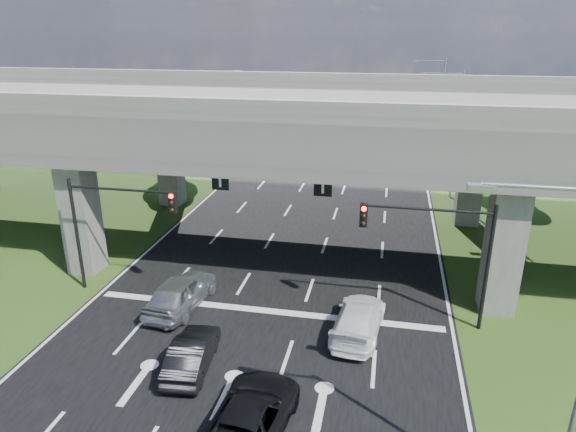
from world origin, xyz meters
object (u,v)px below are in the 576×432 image
(streetlight_far, at_px, (453,125))
(streetlight_beyond, at_px, (438,99))
(car_white, at_px, (358,319))
(streetlight_near, at_px, (574,343))
(car_silver, at_px, (181,292))
(signal_left, at_px, (113,217))
(car_dark, at_px, (192,353))
(car_trailing, at_px, (250,417))
(signal_right, at_px, (439,241))

(streetlight_far, height_order, streetlight_beyond, same)
(streetlight_far, height_order, car_white, streetlight_far)
(streetlight_near, bearing_deg, car_silver, 147.59)
(signal_left, xyz_separation_m, streetlight_far, (17.92, 20.06, 1.66))
(car_dark, relative_size, car_white, 0.84)
(signal_left, xyz_separation_m, car_white, (12.40, -1.51, -3.44))
(streetlight_near, height_order, streetlight_far, same)
(signal_left, distance_m, car_trailing, 12.98)
(streetlight_near, distance_m, car_dark, 13.75)
(car_trailing, bearing_deg, streetlight_beyond, -95.60)
(streetlight_near, distance_m, car_trailing, 10.14)
(streetlight_beyond, height_order, car_trailing, streetlight_beyond)
(signal_right, xyz_separation_m, car_white, (-3.25, -1.51, -3.44))
(streetlight_far, bearing_deg, car_dark, -115.10)
(car_white, bearing_deg, car_trailing, 71.27)
(streetlight_near, bearing_deg, car_trailing, 169.87)
(signal_left, distance_m, streetlight_beyond, 40.30)
(signal_right, bearing_deg, car_dark, -150.98)
(streetlight_beyond, height_order, car_white, streetlight_beyond)
(signal_left, xyz_separation_m, streetlight_near, (17.92, -9.94, 1.66))
(streetlight_beyond, relative_size, car_silver, 2.04)
(car_dark, bearing_deg, car_trailing, 130.81)
(car_dark, bearing_deg, car_white, -155.01)
(streetlight_far, relative_size, streetlight_beyond, 1.00)
(signal_left, height_order, car_trailing, signal_left)
(streetlight_near, relative_size, car_silver, 2.04)
(signal_left, height_order, car_silver, signal_left)
(car_dark, distance_m, car_trailing, 4.47)
(signal_right, distance_m, car_dark, 11.54)
(streetlight_beyond, distance_m, car_silver, 39.93)
(streetlight_near, relative_size, car_dark, 2.43)
(streetlight_beyond, xyz_separation_m, car_silver, (-14.17, -37.00, -4.98))
(streetlight_beyond, bearing_deg, streetlight_near, -90.00)
(car_dark, height_order, car_trailing, car_trailing)
(signal_right, xyz_separation_m, streetlight_beyond, (2.27, 36.06, 1.66))
(signal_right, bearing_deg, car_trailing, -127.15)
(signal_left, height_order, car_white, signal_left)
(signal_right, xyz_separation_m, car_trailing, (-6.36, -8.40, -3.43))
(streetlight_near, distance_m, car_white, 11.30)
(streetlight_far, bearing_deg, streetlight_beyond, 90.00)
(signal_left, bearing_deg, signal_right, 0.00)
(car_silver, relative_size, car_dark, 1.19)
(signal_left, bearing_deg, car_trailing, -42.13)
(streetlight_far, xyz_separation_m, streetlight_beyond, (0.00, 16.00, 0.00))
(streetlight_beyond, xyz_separation_m, car_dark, (-11.90, -41.40, -5.14))
(car_dark, bearing_deg, streetlight_far, -121.12)
(car_trailing, bearing_deg, signal_right, -121.75)
(streetlight_near, height_order, streetlight_beyond, same)
(streetlight_beyond, relative_size, car_trailing, 1.90)
(signal_left, relative_size, streetlight_near, 0.60)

